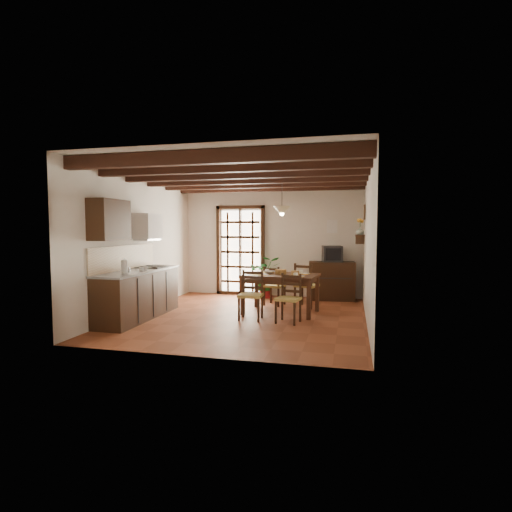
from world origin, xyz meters
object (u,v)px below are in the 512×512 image
(kitchen_counter, at_px, (139,293))
(chair_far_right, at_px, (306,294))
(chair_near_left, at_px, (251,304))
(dining_table, at_px, (281,279))
(sideboard, at_px, (332,281))
(crt_tv, at_px, (332,254))
(chair_far_left, at_px, (274,293))
(pendant_lamp, at_px, (282,210))
(chair_near_right, at_px, (288,307))
(potted_plant, at_px, (265,274))

(kitchen_counter, xyz_separation_m, chair_far_right, (2.99, 1.77, -0.17))
(chair_near_left, distance_m, chair_far_right, 1.65)
(dining_table, height_order, chair_near_left, chair_near_left)
(dining_table, bearing_deg, sideboard, 68.42)
(chair_far_right, bearing_deg, crt_tv, -96.19)
(chair_near_left, distance_m, chair_far_left, 1.48)
(kitchen_counter, height_order, pendant_lamp, pendant_lamp)
(chair_near_left, bearing_deg, chair_near_right, -7.94)
(potted_plant, bearing_deg, crt_tv, 1.06)
(chair_near_left, height_order, crt_tv, crt_tv)
(kitchen_counter, bearing_deg, chair_near_left, 10.21)
(crt_tv, bearing_deg, chair_near_left, -130.73)
(dining_table, distance_m, potted_plant, 1.85)
(chair_near_right, xyz_separation_m, sideboard, (0.65, 2.53, 0.18))
(chair_near_left, bearing_deg, dining_table, 55.94)
(sideboard, distance_m, pendant_lamp, 2.49)
(chair_far_right, xyz_separation_m, pendant_lamp, (-0.44, -0.60, 1.78))
(crt_tv, bearing_deg, kitchen_counter, -152.38)
(sideboard, height_order, pendant_lamp, pendant_lamp)
(potted_plant, bearing_deg, kitchen_counter, -123.74)
(dining_table, height_order, pendant_lamp, pendant_lamp)
(chair_near_right, relative_size, chair_far_right, 0.92)
(chair_far_right, bearing_deg, potted_plant, -23.36)
(kitchen_counter, bearing_deg, dining_table, 22.88)
(chair_far_right, height_order, crt_tv, crt_tv)
(chair_far_right, bearing_deg, chair_far_left, 12.41)
(pendant_lamp, bearing_deg, chair_near_right, -72.33)
(dining_table, bearing_deg, crt_tv, 68.34)
(chair_far_right, bearing_deg, pendant_lamp, 72.52)
(chair_near_right, height_order, chair_far_right, chair_far_right)
(chair_near_left, bearing_deg, potted_plant, 94.15)
(dining_table, height_order, sideboard, sideboard)
(crt_tv, bearing_deg, chair_far_left, -152.73)
(chair_near_left, height_order, potted_plant, potted_plant)
(sideboard, height_order, crt_tv, crt_tv)
(chair_near_right, distance_m, pendant_lamp, 2.02)
(potted_plant, bearing_deg, pendant_lamp, -66.99)
(chair_near_right, xyz_separation_m, pendant_lamp, (-0.28, 0.88, 1.80))
(kitchen_counter, xyz_separation_m, chair_near_left, (2.11, 0.38, -0.18))
(chair_far_right, xyz_separation_m, crt_tv, (0.49, 1.05, 0.80))
(crt_tv, bearing_deg, chair_near_right, -115.82)
(chair_far_right, relative_size, pendant_lamp, 1.14)
(sideboard, bearing_deg, chair_near_left, -124.56)
(dining_table, relative_size, potted_plant, 0.71)
(kitchen_counter, relative_size, chair_near_right, 2.55)
(potted_plant, xyz_separation_m, pendant_lamp, (0.69, -1.61, 1.51))
(pendant_lamp, bearing_deg, kitchen_counter, -155.24)
(kitchen_counter, bearing_deg, chair_near_right, 6.03)
(sideboard, bearing_deg, chair_far_right, -120.19)
(chair_far_right, relative_size, crt_tv, 1.87)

